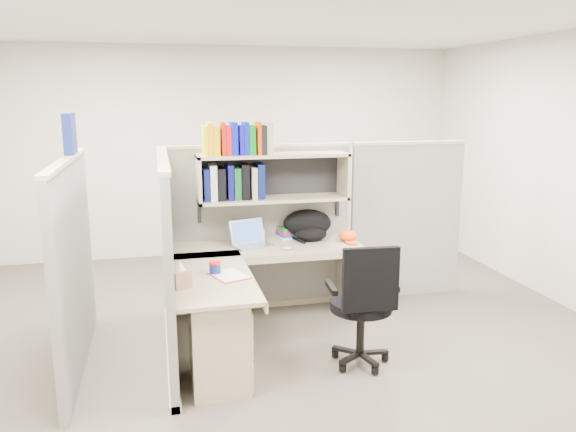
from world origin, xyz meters
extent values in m
plane|color=#3D362F|center=(0.00, 0.00, 0.00)|extent=(6.00, 6.00, 0.00)
plane|color=beige|center=(0.00, 3.00, 1.35)|extent=(6.00, 0.00, 6.00)
plane|color=beige|center=(0.00, -3.00, 1.35)|extent=(6.00, 0.00, 6.00)
plane|color=silver|center=(0.00, 0.00, 2.70)|extent=(6.00, 6.00, 0.00)
cube|color=slate|center=(0.00, 0.90, 0.80)|extent=(1.80, 0.06, 1.60)
cube|color=tan|center=(0.00, 0.90, 1.61)|extent=(1.80, 0.08, 0.03)
cube|color=slate|center=(-0.90, 0.00, 0.80)|extent=(0.06, 1.80, 1.60)
cube|color=tan|center=(-0.90, 0.00, 1.61)|extent=(0.08, 1.80, 0.03)
cube|color=slate|center=(-1.60, 0.00, 0.80)|extent=(0.06, 1.80, 1.60)
cube|color=slate|center=(1.55, 0.90, 0.80)|extent=(1.20, 0.06, 1.60)
cube|color=navy|center=(-1.60, 0.35, 1.79)|extent=(0.07, 0.27, 0.32)
cube|color=white|center=(-0.87, 0.15, 1.20)|extent=(0.00, 0.21, 0.28)
cube|color=gray|center=(0.10, 0.70, 1.55)|extent=(1.40, 0.34, 0.03)
cube|color=gray|center=(0.10, 0.70, 1.14)|extent=(1.40, 0.34, 0.03)
cube|color=gray|center=(-0.58, 0.70, 1.34)|extent=(0.03, 0.34, 0.44)
cube|color=gray|center=(0.78, 0.70, 1.34)|extent=(0.03, 0.34, 0.44)
cube|color=black|center=(0.10, 0.86, 1.34)|extent=(1.38, 0.01, 0.41)
cube|color=#D8D304|center=(-0.52, 0.68, 1.69)|extent=(0.03, 0.20, 0.26)
cube|color=#F99D05|center=(-0.48, 0.68, 1.71)|extent=(0.05, 0.20, 0.29)
cube|color=#EEA405|center=(-0.42, 0.68, 1.69)|extent=(0.06, 0.20, 0.26)
cube|color=#AB1806|center=(-0.36, 0.68, 1.71)|extent=(0.04, 0.20, 0.29)
cube|color=red|center=(-0.32, 0.68, 1.69)|extent=(0.05, 0.20, 0.26)
cube|color=#0514AA|center=(-0.27, 0.68, 1.71)|extent=(0.06, 0.20, 0.29)
cube|color=#1205A6|center=(-0.20, 0.68, 1.69)|extent=(0.04, 0.20, 0.26)
cube|color=#041988|center=(-0.16, 0.68, 1.71)|extent=(0.04, 0.20, 0.29)
cube|color=#07690E|center=(-0.11, 0.68, 1.69)|extent=(0.06, 0.20, 0.26)
cube|color=#C23004|center=(-0.04, 0.68, 1.71)|extent=(0.04, 0.20, 0.29)
cube|color=black|center=(0.00, 0.68, 1.69)|extent=(0.05, 0.20, 0.26)
cube|color=tan|center=(0.05, 0.68, 1.71)|extent=(0.06, 0.20, 0.29)
cube|color=#071049|center=(-0.52, 0.72, 1.30)|extent=(0.05, 0.24, 0.29)
cube|color=#BCBCBC|center=(-0.46, 0.72, 1.31)|extent=(0.06, 0.24, 0.32)
cube|color=black|center=(-0.39, 0.72, 1.30)|extent=(0.07, 0.24, 0.29)
cube|color=#07084E|center=(-0.30, 0.72, 1.31)|extent=(0.05, 0.24, 0.32)
cube|color=#0A481B|center=(-0.24, 0.72, 1.30)|extent=(0.06, 0.24, 0.29)
cube|color=black|center=(-0.17, 0.72, 1.31)|extent=(0.07, 0.24, 0.32)
cube|color=gray|center=(-0.09, 0.72, 1.30)|extent=(0.05, 0.24, 0.29)
cube|color=#071148|center=(-0.03, 0.72, 1.31)|extent=(0.06, 0.24, 0.32)
cube|color=gray|center=(0.00, 0.57, 0.71)|extent=(1.74, 0.60, 0.03)
cube|color=gray|center=(-0.57, -0.20, 0.71)|extent=(0.60, 1.34, 0.03)
cube|color=gray|center=(0.00, 0.27, 0.68)|extent=(1.74, 0.02, 0.07)
cube|color=gray|center=(-0.27, -0.20, 0.68)|extent=(0.02, 1.34, 0.07)
cube|color=gray|center=(-0.57, -0.55, 0.34)|extent=(0.40, 0.55, 0.68)
cube|color=tan|center=(-0.36, -0.55, 0.54)|extent=(0.02, 0.50, 0.16)
cube|color=tan|center=(-0.36, -0.55, 0.36)|extent=(0.02, 0.50, 0.16)
cube|color=tan|center=(-0.36, -0.55, 0.14)|extent=(0.02, 0.50, 0.22)
cube|color=#B2B2B7|center=(-0.35, -0.55, 0.54)|extent=(0.01, 0.12, 0.01)
cube|color=gray|center=(0.80, 0.60, 0.35)|extent=(0.03, 0.55, 0.70)
cylinder|color=navy|center=(-0.54, -0.17, 0.77)|extent=(0.09, 0.09, 0.08)
cylinder|color=red|center=(-0.54, -0.17, 0.81)|extent=(0.09, 0.09, 0.02)
ellipsoid|color=#849BBC|center=(0.15, 0.36, 0.75)|extent=(0.11, 0.09, 0.04)
cylinder|color=white|center=(-0.01, 0.77, 0.78)|extent=(0.08, 0.08, 0.11)
cylinder|color=black|center=(0.55, -0.49, 0.49)|extent=(0.48, 0.48, 0.07)
cube|color=black|center=(0.53, -0.71, 0.77)|extent=(0.42, 0.08, 0.48)
cylinder|color=black|center=(0.55, -0.49, 0.29)|extent=(0.06, 0.06, 0.42)
cylinder|color=black|center=(0.55, -0.49, 0.05)|extent=(0.46, 0.46, 0.10)
cube|color=black|center=(0.31, -0.47, 0.65)|extent=(0.06, 0.27, 0.04)
cube|color=black|center=(0.79, -0.50, 0.65)|extent=(0.06, 0.27, 0.04)
camera|label=1|loc=(-0.94, -4.35, 2.09)|focal=35.00mm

